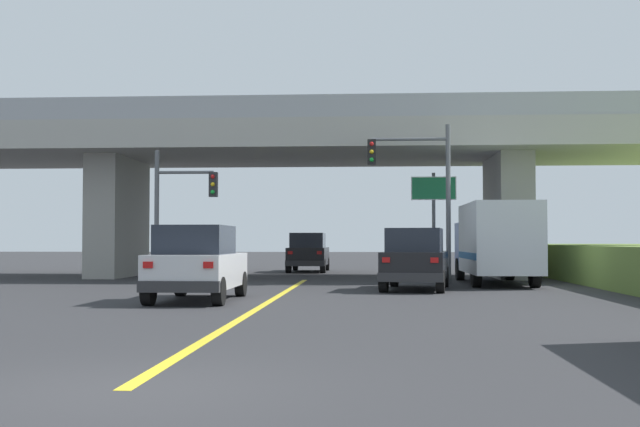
# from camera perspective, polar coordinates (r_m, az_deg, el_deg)

# --- Properties ---
(ground) EXTENTS (160.00, 160.00, 0.00)m
(ground) POSITION_cam_1_polar(r_m,az_deg,el_deg) (35.31, -0.74, -4.60)
(ground) COLOR #2B2B2D
(overpass_bridge) EXTENTS (33.25, 8.73, 7.39)m
(overpass_bridge) POSITION_cam_1_polar(r_m,az_deg,el_deg) (35.47, -0.73, 4.06)
(overpass_bridge) COLOR #A8A59E
(overpass_bridge) RESTS_ON ground
(lane_divider_stripe) EXTENTS (0.20, 24.10, 0.01)m
(lane_divider_stripe) POSITION_cam_1_polar(r_m,az_deg,el_deg) (20.68, -3.84, -6.44)
(lane_divider_stripe) COLOR yellow
(lane_divider_stripe) RESTS_ON ground
(suv_lead) EXTENTS (2.03, 4.54, 2.02)m
(suv_lead) POSITION_cam_1_polar(r_m,az_deg,el_deg) (21.54, -8.83, -3.55)
(suv_lead) COLOR silver
(suv_lead) RESTS_ON ground
(suv_crossing) EXTENTS (2.55, 4.62, 2.02)m
(suv_crossing) POSITION_cam_1_polar(r_m,az_deg,el_deg) (26.25, 6.89, -3.28)
(suv_crossing) COLOR black
(suv_crossing) RESTS_ON ground
(box_truck) EXTENTS (2.33, 7.26, 2.97)m
(box_truck) POSITION_cam_1_polar(r_m,az_deg,el_deg) (30.11, 12.55, -2.00)
(box_truck) COLOR navy
(box_truck) RESTS_ON ground
(sedan_oncoming) EXTENTS (1.98, 4.81, 2.02)m
(sedan_oncoming) POSITION_cam_1_polar(r_m,az_deg,el_deg) (41.32, -0.85, -2.81)
(sedan_oncoming) COLOR black
(sedan_oncoming) RESTS_ON ground
(traffic_signal_nearside) EXTENTS (3.12, 0.36, 6.00)m
(traffic_signal_nearside) POSITION_cam_1_polar(r_m,az_deg,el_deg) (30.05, 7.35, 2.33)
(traffic_signal_nearside) COLOR #56595E
(traffic_signal_nearside) RESTS_ON ground
(traffic_signal_farside) EXTENTS (2.48, 0.36, 5.15)m
(traffic_signal_farside) POSITION_cam_1_polar(r_m,az_deg,el_deg) (31.22, -10.22, 0.87)
(traffic_signal_farside) COLOR #56595E
(traffic_signal_farside) RESTS_ON ground
(highway_sign) EXTENTS (1.86, 0.17, 4.43)m
(highway_sign) POSITION_cam_1_polar(r_m,az_deg,el_deg) (33.04, 8.19, 0.98)
(highway_sign) COLOR #56595E
(highway_sign) RESTS_ON ground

